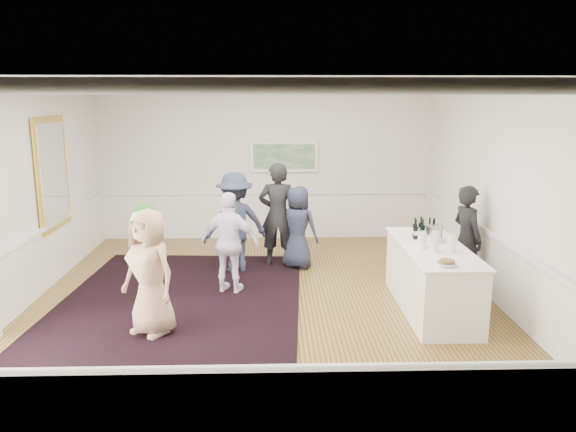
{
  "coord_description": "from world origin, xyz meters",
  "views": [
    {
      "loc": [
        0.14,
        -7.92,
        3.08
      ],
      "look_at": [
        0.37,
        0.2,
        1.3
      ],
      "focal_mm": 35.0,
      "sensor_mm": 36.0,
      "label": 1
    }
  ],
  "objects_px": {
    "guest_tan": "(149,272)",
    "ice_bucket": "(434,234)",
    "serving_table": "(432,278)",
    "guest_green": "(146,253)",
    "guest_dark_b": "(278,215)",
    "bartender": "(467,239)",
    "guest_lilac": "(230,243)",
    "guest_dark_a": "(235,223)",
    "nut_bowl": "(447,263)",
    "guest_navy": "(298,227)"
  },
  "relations": [
    {
      "from": "guest_tan",
      "to": "ice_bucket",
      "type": "xyz_separation_m",
      "value": [
        3.94,
        0.94,
        0.24
      ]
    },
    {
      "from": "serving_table",
      "to": "guest_green",
      "type": "bearing_deg",
      "value": 172.56
    },
    {
      "from": "guest_dark_b",
      "to": "bartender",
      "type": "bearing_deg",
      "value": 158.47
    },
    {
      "from": "guest_lilac",
      "to": "ice_bucket",
      "type": "relative_size",
      "value": 6.18
    },
    {
      "from": "guest_lilac",
      "to": "guest_dark_b",
      "type": "height_order",
      "value": "guest_dark_b"
    },
    {
      "from": "guest_green",
      "to": "guest_dark_b",
      "type": "bearing_deg",
      "value": 111.4
    },
    {
      "from": "serving_table",
      "to": "guest_dark_a",
      "type": "distance_m",
      "value": 3.52
    },
    {
      "from": "guest_dark_a",
      "to": "nut_bowl",
      "type": "height_order",
      "value": "guest_dark_a"
    },
    {
      "from": "guest_tan",
      "to": "guest_dark_b",
      "type": "distance_m",
      "value": 3.39
    },
    {
      "from": "guest_tan",
      "to": "guest_green",
      "type": "bearing_deg",
      "value": 138.62
    },
    {
      "from": "guest_green",
      "to": "guest_tan",
      "type": "bearing_deg",
      "value": -3.79
    },
    {
      "from": "guest_lilac",
      "to": "guest_dark_a",
      "type": "distance_m",
      "value": 1.07
    },
    {
      "from": "guest_lilac",
      "to": "guest_dark_a",
      "type": "relative_size",
      "value": 0.91
    },
    {
      "from": "bartender",
      "to": "guest_dark_b",
      "type": "xyz_separation_m",
      "value": [
        -2.96,
        1.41,
        0.1
      ]
    },
    {
      "from": "guest_green",
      "to": "nut_bowl",
      "type": "relative_size",
      "value": 5.82
    },
    {
      "from": "serving_table",
      "to": "bartender",
      "type": "distance_m",
      "value": 1.18
    },
    {
      "from": "guest_tan",
      "to": "ice_bucket",
      "type": "height_order",
      "value": "guest_tan"
    },
    {
      "from": "nut_bowl",
      "to": "guest_tan",
      "type": "bearing_deg",
      "value": 176.55
    },
    {
      "from": "serving_table",
      "to": "guest_tan",
      "type": "distance_m",
      "value": 3.95
    },
    {
      "from": "guest_tan",
      "to": "guest_dark_a",
      "type": "xyz_separation_m",
      "value": [
        0.93,
        2.6,
        0.05
      ]
    },
    {
      "from": "guest_navy",
      "to": "guest_dark_b",
      "type": "bearing_deg",
      "value": 8.73
    },
    {
      "from": "guest_tan",
      "to": "guest_navy",
      "type": "relative_size",
      "value": 1.12
    },
    {
      "from": "guest_tan",
      "to": "guest_navy",
      "type": "height_order",
      "value": "guest_tan"
    },
    {
      "from": "serving_table",
      "to": "guest_dark_a",
      "type": "height_order",
      "value": "guest_dark_a"
    },
    {
      "from": "guest_dark_b",
      "to": "guest_navy",
      "type": "height_order",
      "value": "guest_dark_b"
    },
    {
      "from": "guest_navy",
      "to": "guest_lilac",
      "type": "bearing_deg",
      "value": 76.61
    },
    {
      "from": "bartender",
      "to": "guest_tan",
      "type": "bearing_deg",
      "value": 90.45
    },
    {
      "from": "bartender",
      "to": "guest_tan",
      "type": "height_order",
      "value": "bartender"
    },
    {
      "from": "guest_green",
      "to": "guest_dark_b",
      "type": "height_order",
      "value": "guest_dark_b"
    },
    {
      "from": "bartender",
      "to": "guest_lilac",
      "type": "bearing_deg",
      "value": 72.06
    },
    {
      "from": "nut_bowl",
      "to": "guest_green",
      "type": "bearing_deg",
      "value": 160.08
    },
    {
      "from": "guest_dark_b",
      "to": "nut_bowl",
      "type": "distance_m",
      "value": 3.79
    },
    {
      "from": "serving_table",
      "to": "guest_lilac",
      "type": "xyz_separation_m",
      "value": [
        -2.95,
        0.83,
        0.32
      ]
    },
    {
      "from": "guest_tan",
      "to": "guest_lilac",
      "type": "height_order",
      "value": "guest_tan"
    },
    {
      "from": "serving_table",
      "to": "nut_bowl",
      "type": "relative_size",
      "value": 9.29
    },
    {
      "from": "bartender",
      "to": "guest_tan",
      "type": "relative_size",
      "value": 1.02
    },
    {
      "from": "guest_navy",
      "to": "nut_bowl",
      "type": "xyz_separation_m",
      "value": [
        1.73,
        -3.04,
        0.25
      ]
    },
    {
      "from": "guest_dark_b",
      "to": "guest_lilac",
      "type": "bearing_deg",
      "value": 65.44
    },
    {
      "from": "guest_tan",
      "to": "guest_lilac",
      "type": "xyz_separation_m",
      "value": [
        0.92,
        1.54,
        -0.03
      ]
    },
    {
      "from": "guest_navy",
      "to": "nut_bowl",
      "type": "bearing_deg",
      "value": 147.68
    },
    {
      "from": "bartender",
      "to": "nut_bowl",
      "type": "relative_size",
      "value": 6.67
    },
    {
      "from": "guest_dark_b",
      "to": "guest_dark_a",
      "type": "bearing_deg",
      "value": 27.96
    },
    {
      "from": "guest_lilac",
      "to": "bartender",
      "type": "bearing_deg",
      "value": -163.95
    },
    {
      "from": "guest_dark_a",
      "to": "guest_green",
      "type": "bearing_deg",
      "value": 26.38
    },
    {
      "from": "guest_tan",
      "to": "nut_bowl",
      "type": "relative_size",
      "value": 6.57
    },
    {
      "from": "guest_tan",
      "to": "guest_dark_a",
      "type": "distance_m",
      "value": 2.77
    },
    {
      "from": "guest_tan",
      "to": "guest_green",
      "type": "distance_m",
      "value": 1.31
    },
    {
      "from": "bartender",
      "to": "guest_dark_b",
      "type": "bearing_deg",
      "value": 46.78
    },
    {
      "from": "guest_tan",
      "to": "guest_navy",
      "type": "bearing_deg",
      "value": 87.97
    },
    {
      "from": "guest_dark_a",
      "to": "guest_dark_b",
      "type": "bearing_deg",
      "value": -176.37
    }
  ]
}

